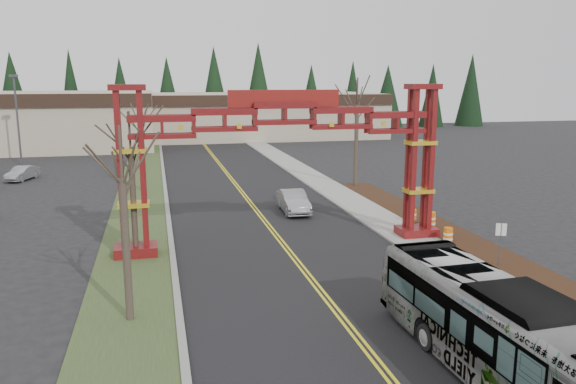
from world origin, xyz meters
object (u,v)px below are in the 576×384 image
object	(u,v)px
bare_tree_median_near	(122,180)
barrel_mid	(431,221)
light_pole_far	(17,113)
barrel_south	(448,236)
parked_car_far_a	(22,173)
bare_tree_median_far	(139,124)
barrel_north	(412,216)
transit_bus	(498,330)
silver_sedan	(293,201)
retail_building_east	(259,115)
bare_tree_median_mid	(131,151)
street_sign	(501,236)
gateway_arch	(284,139)
bare_tree_right_far	(357,106)

from	to	relation	value
bare_tree_median_near	barrel_mid	world-z (taller)	bare_tree_median_near
light_pole_far	barrel_mid	distance (m)	46.55
barrel_south	barrel_mid	size ratio (longest dim) A/B	0.89
parked_car_far_a	barrel_south	size ratio (longest dim) A/B	4.09
bare_tree_median_far	barrel_mid	world-z (taller)	bare_tree_median_far
light_pole_far	barrel_north	distance (m)	45.11
transit_bus	bare_tree_median_near	size ratio (longest dim) A/B	1.49
silver_sedan	barrel_south	bearing A→B (deg)	-53.95
silver_sedan	barrel_south	world-z (taller)	silver_sedan
barrel_south	retail_building_east	bearing A→B (deg)	89.15
barrel_mid	light_pole_far	bearing A→B (deg)	131.60
bare_tree_median_mid	street_sign	size ratio (longest dim) A/B	3.40
silver_sedan	bare_tree_median_mid	world-z (taller)	bare_tree_median_mid
gateway_arch	barrel_mid	xyz separation A→B (m)	(9.67, 1.47, -5.44)
parked_car_far_a	light_pole_far	xyz separation A→B (m)	(-2.15, 10.02, 4.95)
retail_building_east	street_sign	distance (m)	67.95
bare_tree_median_far	bare_tree_median_near	bearing A→B (deg)	-90.00
gateway_arch	bare_tree_right_far	distance (m)	18.87
light_pole_far	bare_tree_median_near	bearing A→B (deg)	-73.61
bare_tree_median_mid	bare_tree_median_far	world-z (taller)	bare_tree_median_far
street_sign	parked_car_far_a	bearing A→B (deg)	131.59
bare_tree_median_far	street_sign	size ratio (longest dim) A/B	3.43
transit_bus	barrel_south	xyz separation A→B (m)	(5.83, 13.45, -1.07)
gateway_arch	bare_tree_median_mid	distance (m)	8.01
parked_car_far_a	bare_tree_median_near	distance (m)	36.37
bare_tree_median_mid	gateway_arch	bearing A→B (deg)	0.49
retail_building_east	light_pole_far	bearing A→B (deg)	-140.20
parked_car_far_a	bare_tree_right_far	xyz separation A→B (m)	(28.90, -10.08, 6.33)
bare_tree_median_far	barrel_mid	size ratio (longest dim) A/B	7.09
retail_building_east	bare_tree_right_far	size ratio (longest dim) A/B	4.07
retail_building_east	street_sign	world-z (taller)	retail_building_east
bare_tree_median_far	retail_building_east	bearing A→B (deg)	67.54
light_pole_far	parked_car_far_a	bearing A→B (deg)	-77.87
bare_tree_median_near	light_pole_far	bearing A→B (deg)	106.39
retail_building_east	bare_tree_median_near	xyz separation A→B (m)	(-18.00, -70.26, 2.00)
retail_building_east	street_sign	bearing A→B (deg)	-90.41
light_pole_far	barrel_mid	world-z (taller)	light_pole_far
silver_sedan	bare_tree_median_far	world-z (taller)	bare_tree_median_far
street_sign	gateway_arch	bearing A→B (deg)	147.91
parked_car_far_a	barrel_north	world-z (taller)	parked_car_far_a
gateway_arch	parked_car_far_a	world-z (taller)	gateway_arch
silver_sedan	bare_tree_median_mid	size ratio (longest dim) A/B	0.61
silver_sedan	street_sign	world-z (taller)	street_sign
retail_building_east	barrel_north	size ratio (longest dim) A/B	39.60
bare_tree_median_far	barrel_north	xyz separation A→B (m)	(17.14, -15.46, -5.05)
bare_tree_right_far	barrel_mid	world-z (taller)	bare_tree_right_far
barrel_mid	street_sign	bearing A→B (deg)	-91.17
light_pole_far	bare_tree_right_far	bearing A→B (deg)	-32.92
bare_tree_median_near	bare_tree_right_far	size ratio (longest dim) A/B	0.81
bare_tree_median_near	bare_tree_median_mid	distance (m)	8.24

